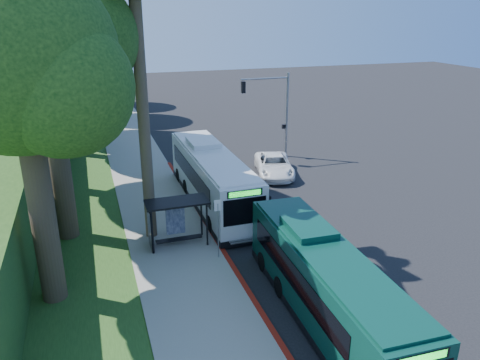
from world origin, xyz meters
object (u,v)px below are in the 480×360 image
object	(u,v)px
teal_bus	(325,283)
pickup	(274,165)
bus_shelter	(172,214)
white_bus	(212,177)

from	to	relation	value
teal_bus	pickup	distance (m)	17.45
bus_shelter	teal_bus	world-z (taller)	teal_bus
bus_shelter	pickup	distance (m)	12.79
white_bus	teal_bus	bearing A→B (deg)	-85.57
pickup	white_bus	bearing A→B (deg)	-131.80
bus_shelter	white_bus	size ratio (longest dim) A/B	0.26
white_bus	pickup	size ratio (longest dim) A/B	2.24
white_bus	teal_bus	size ratio (longest dim) A/B	1.09
bus_shelter	teal_bus	size ratio (longest dim) A/B	0.28
bus_shelter	white_bus	xyz separation A→B (m)	(3.45, 4.90, -0.01)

